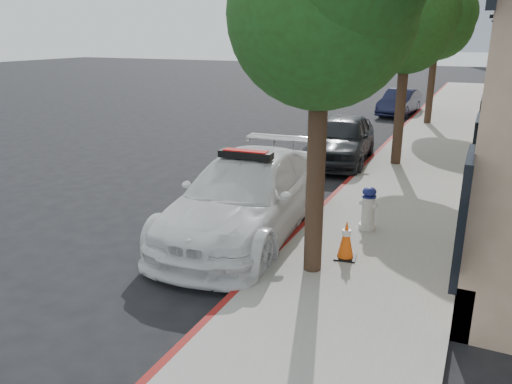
{
  "coord_description": "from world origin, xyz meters",
  "views": [
    {
      "loc": [
        5.27,
        -9.4,
        3.98
      ],
      "look_at": [
        1.34,
        -0.91,
        1.0
      ],
      "focal_mm": 35.0,
      "sensor_mm": 36.0,
      "label": 1
    }
  ],
  "objects": [
    {
      "name": "police_car",
      "position": [
        1.02,
        -0.72,
        0.81
      ],
      "size": [
        2.68,
        5.74,
        1.77
      ],
      "rotation": [
        0.0,
        0.0,
        0.07
      ],
      "color": "white",
      "rests_on": "ground"
    },
    {
      "name": "traffic_cone",
      "position": [
        3.3,
        -1.34,
        0.5
      ],
      "size": [
        0.43,
        0.43,
        0.71
      ],
      "rotation": [
        0.0,
        0.0,
        0.15
      ],
      "color": "black",
      "rests_on": "sidewalk"
    },
    {
      "name": "sidewalk",
      "position": [
        3.6,
        10.0,
        0.07
      ],
      "size": [
        3.2,
        50.0,
        0.15
      ],
      "primitive_type": "cube",
      "color": "gray",
      "rests_on": "ground"
    },
    {
      "name": "parked_car_mid",
      "position": [
        1.15,
        5.98,
        0.77
      ],
      "size": [
        2.27,
        4.68,
        1.54
      ],
      "primitive_type": "imported",
      "rotation": [
        0.0,
        0.0,
        0.1
      ],
      "color": "black",
      "rests_on": "ground"
    },
    {
      "name": "fire_hydrant",
      "position": [
        3.34,
        0.21,
        0.59
      ],
      "size": [
        0.38,
        0.35,
        0.9
      ],
      "rotation": [
        0.0,
        0.0,
        -0.22
      ],
      "color": "silver",
      "rests_on": "sidewalk"
    },
    {
      "name": "parked_car_far",
      "position": [
        1.2,
        16.76,
        0.64
      ],
      "size": [
        1.72,
        4.0,
        1.28
      ],
      "primitive_type": "imported",
      "rotation": [
        0.0,
        0.0,
        -0.1
      ],
      "color": "#141732",
      "rests_on": "ground"
    },
    {
      "name": "curb_strip",
      "position": [
        2.06,
        10.0,
        0.07
      ],
      "size": [
        0.12,
        50.0,
        0.15
      ],
      "primitive_type": "cube",
      "color": "maroon",
      "rests_on": "ground"
    },
    {
      "name": "tree_far",
      "position": [
        2.93,
        13.99,
        4.39
      ],
      "size": [
        3.1,
        3.0,
        5.81
      ],
      "color": "black",
      "rests_on": "sidewalk"
    },
    {
      "name": "ground",
      "position": [
        0.0,
        0.0,
        0.0
      ],
      "size": [
        120.0,
        120.0,
        0.0
      ],
      "primitive_type": "plane",
      "color": "black",
      "rests_on": "ground"
    },
    {
      "name": "tree_mid",
      "position": [
        2.93,
        5.99,
        4.16
      ],
      "size": [
        2.77,
        2.64,
        5.43
      ],
      "color": "black",
      "rests_on": "sidewalk"
    },
    {
      "name": "tree_near",
      "position": [
        2.93,
        -2.01,
        4.27
      ],
      "size": [
        2.92,
        2.82,
        5.62
      ],
      "color": "black",
      "rests_on": "sidewalk"
    }
  ]
}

